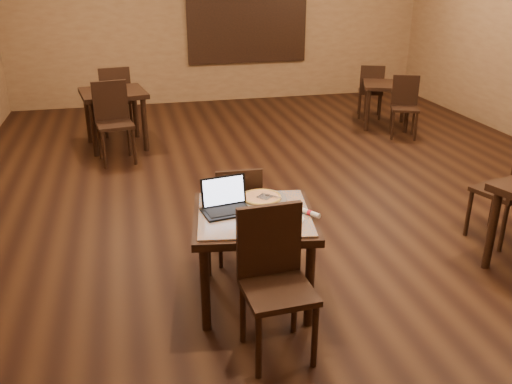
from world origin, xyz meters
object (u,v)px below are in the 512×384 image
object	(u,v)px
chair_main_near	(274,273)
other_table_a	(387,91)
tiled_table	(254,225)
other_table_b_chair_near	(113,117)
other_table_b	(114,101)
other_table_b_chair_far	(115,97)
other_table_a_chair_near	(405,103)
other_table_a_chair_far	(371,88)
pizza_pan	(262,199)
laptop	(225,202)
chair_main_far	(238,209)

from	to	relation	value
chair_main_near	other_table_a	world-z (taller)	chair_main_near
other_table_a	tiled_table	bearing A→B (deg)	-104.51
other_table_a	other_table_b_chair_near	xyz separation A→B (m)	(-4.37, -0.69, 0.01)
chair_main_near	tiled_table	bearing A→B (deg)	86.52
other_table_b_chair_near	tiled_table	bearing A→B (deg)	-83.03
tiled_table	other_table_b	xyz separation A→B (m)	(-1.06, 4.38, 0.03)
other_table_b_chair_far	tiled_table	bearing A→B (deg)	92.79
other_table_a_chair_near	other_table_a_chair_far	distance (m)	1.11
tiled_table	pizza_pan	size ratio (longest dim) A/B	2.62
chair_main_near	other_table_b_chair_far	xyz separation A→B (m)	(-1.04, 5.62, 0.02)
other_table_a_chair_near	other_table_b_chair_near	distance (m)	4.41
other_table_a_chair_near	other_table_b_chair_far	xyz separation A→B (m)	(-4.38, 1.12, 0.08)
tiled_table	laptop	distance (m)	0.28
chair_main_far	other_table_a_chair_near	size ratio (longest dim) A/B	0.98
other_table_b	laptop	bearing A→B (deg)	-87.63
other_table_a_chair_far	other_table_b	world-z (taller)	other_table_a_chair_far
other_table_a_chair_near	other_table_b_chair_far	world-z (taller)	other_table_b_chair_far
chair_main_far	pizza_pan	xyz separation A→B (m)	(0.12, -0.38, 0.25)
other_table_b_chair_near	other_table_b	bearing A→B (deg)	79.69
chair_main_far	laptop	distance (m)	0.63
other_table_b	other_table_b_chair_near	bearing A→B (deg)	-100.31
other_table_b	other_table_b_chair_near	distance (m)	0.63
chair_main_near	other_table_b_chair_far	distance (m)	5.72
other_table_a_chair_far	other_table_a_chair_near	bearing A→B (deg)	115.30
pizza_pan	other_table_b_chair_far	size ratio (longest dim) A/B	0.37
chair_main_far	laptop	xyz separation A→B (m)	(-0.20, -0.51, 0.31)
laptop	chair_main_near	bearing A→B (deg)	-83.61
pizza_pan	other_table_a	bearing A→B (deg)	52.89
chair_main_near	pizza_pan	distance (m)	0.88
other_table_a_chair_near	other_table_b_chair_near	xyz separation A→B (m)	(-4.41, -0.14, 0.08)
other_table_b	other_table_a_chair_far	bearing A→B (deg)	-0.89
other_table_b	tiled_table	bearing A→B (deg)	-85.40
tiled_table	other_table_a_chair_far	distance (m)	5.97
other_table_a_chair_near	other_table_b_chair_near	size ratio (longest dim) A/B	0.87
chair_main_near	chair_main_far	distance (m)	1.23
pizza_pan	other_table_a_chair_near	world-z (taller)	other_table_a_chair_near
other_table_b_chair_near	other_table_a_chair_far	bearing A→B (deg)	7.00
other_table_b_chair_far	other_table_a_chair_near	bearing A→B (deg)	156.71
laptop	pizza_pan	size ratio (longest dim) A/B	0.97
other_table_a_chair_near	other_table_b	world-z (taller)	other_table_a_chair_near
other_table_a_chair_far	other_table_b_chair_near	bearing A→B (deg)	38.05
other_table_b	chair_main_near	bearing A→B (deg)	-87.06
other_table_b	other_table_b_chair_near	world-z (taller)	other_table_b_chair_near
other_table_b_chair_far	pizza_pan	bearing A→B (deg)	94.73
chair_main_near	laptop	size ratio (longest dim) A/B	2.66
pizza_pan	other_table_a	size ratio (longest dim) A/B	0.40
other_table_b	other_table_b_chair_near	xyz separation A→B (m)	(-0.01, -0.63, -0.08)
chair_main_near	pizza_pan	bearing A→B (deg)	78.61
chair_main_near	pizza_pan	xyz separation A→B (m)	(0.12, 0.85, 0.18)
other_table_a	laptop	bearing A→B (deg)	-106.82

